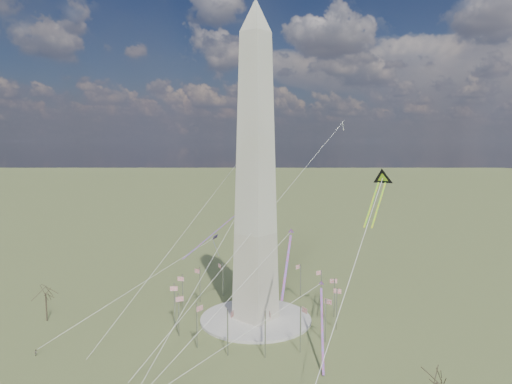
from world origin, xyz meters
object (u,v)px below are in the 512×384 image
Objects in this scene: washington_monument at (256,173)px; person_west at (36,353)px; tree_near at (437,380)px; kite_delta_black at (382,182)px.

washington_monument reaches higher than person_west.
tree_near is 54.12m from kite_delta_black.
person_west is at bearing -158.97° from tree_near.
kite_delta_black is (67.88, 66.66, 45.85)m from person_west.
tree_near is (63.85, -20.68, -37.43)m from washington_monument.
washington_monument is at bearing 2.87° from kite_delta_black.
tree_near is 8.81× the size of person_west.
washington_monument is 59.69× the size of person_west.
washington_monument is 5.67× the size of kite_delta_black.
person_west is (-94.26, -36.24, -9.68)m from tree_near.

